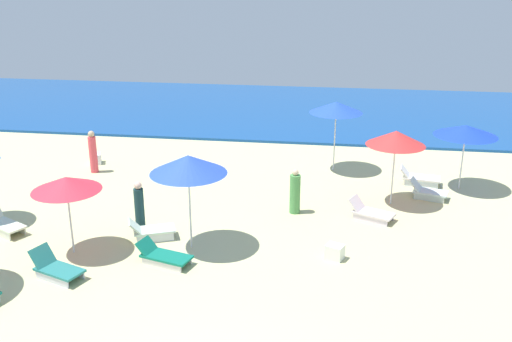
{
  "coord_description": "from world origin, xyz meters",
  "views": [
    {
      "loc": [
        2.22,
        -7.28,
        7.38
      ],
      "look_at": [
        -0.42,
        10.57,
        1.03
      ],
      "focal_mm": 40.47,
      "sensor_mm": 36.0,
      "label": 1
    }
  ],
  "objects_px": {
    "lounge_chair_0_0": "(370,212)",
    "cooler_box_1": "(335,252)",
    "umbrella_3": "(188,164)",
    "beachgoer_2": "(295,193)",
    "umbrella_1": "(466,131)",
    "lounge_chair_3_0": "(163,256)",
    "umbrella_0": "(396,138)",
    "lounge_chair_6_0": "(56,268)",
    "lounge_chair_4_0": "(3,224)",
    "beachgoer_3": "(139,207)",
    "umbrella_6": "(66,184)",
    "cooler_box_0": "(96,158)",
    "lounge_chair_1_0": "(419,178)",
    "lounge_chair_3_1": "(151,230)",
    "lounge_chair_0_1": "(427,191)",
    "umbrella_2": "(336,107)",
    "beachgoer_0": "(93,152)"
  },
  "relations": [
    {
      "from": "lounge_chair_0_0",
      "to": "cooler_box_1",
      "type": "xyz_separation_m",
      "value": [
        -1.05,
        -2.82,
        -0.02
      ]
    },
    {
      "from": "umbrella_3",
      "to": "beachgoer_2",
      "type": "xyz_separation_m",
      "value": [
        2.65,
        2.86,
        -1.78
      ]
    },
    {
      "from": "umbrella_1",
      "to": "lounge_chair_3_0",
      "type": "xyz_separation_m",
      "value": [
        -8.75,
        -6.82,
        -1.92
      ]
    },
    {
      "from": "umbrella_0",
      "to": "lounge_chair_6_0",
      "type": "bearing_deg",
      "value": -144.6
    },
    {
      "from": "umbrella_1",
      "to": "lounge_chair_4_0",
      "type": "height_order",
      "value": "umbrella_1"
    },
    {
      "from": "lounge_chair_3_0",
      "to": "lounge_chair_6_0",
      "type": "distance_m",
      "value": 2.69
    },
    {
      "from": "lounge_chair_6_0",
      "to": "beachgoer_3",
      "type": "bearing_deg",
      "value": -1.0
    },
    {
      "from": "umbrella_3",
      "to": "umbrella_6",
      "type": "relative_size",
      "value": 1.23
    },
    {
      "from": "umbrella_3",
      "to": "umbrella_6",
      "type": "distance_m",
      "value": 3.25
    },
    {
      "from": "cooler_box_0",
      "to": "lounge_chair_0_0",
      "type": "bearing_deg",
      "value": -131.62
    },
    {
      "from": "lounge_chair_1_0",
      "to": "lounge_chair_3_1",
      "type": "bearing_deg",
      "value": 134.04
    },
    {
      "from": "beachgoer_3",
      "to": "cooler_box_1",
      "type": "relative_size",
      "value": 3.39
    },
    {
      "from": "lounge_chair_0_1",
      "to": "lounge_chair_0_0",
      "type": "bearing_deg",
      "value": 152.44
    },
    {
      "from": "umbrella_3",
      "to": "lounge_chair_4_0",
      "type": "distance_m",
      "value": 6.17
    },
    {
      "from": "lounge_chair_1_0",
      "to": "lounge_chair_6_0",
      "type": "xyz_separation_m",
      "value": [
        -9.83,
        -8.17,
        -0.0
      ]
    },
    {
      "from": "umbrella_0",
      "to": "lounge_chair_0_1",
      "type": "relative_size",
      "value": 1.83
    },
    {
      "from": "umbrella_1",
      "to": "umbrella_3",
      "type": "bearing_deg",
      "value": -144.78
    },
    {
      "from": "beachgoer_3",
      "to": "umbrella_0",
      "type": "bearing_deg",
      "value": -58.91
    },
    {
      "from": "umbrella_2",
      "to": "umbrella_1",
      "type": "bearing_deg",
      "value": -16.97
    },
    {
      "from": "lounge_chair_3_0",
      "to": "cooler_box_1",
      "type": "distance_m",
      "value": 4.58
    },
    {
      "from": "umbrella_1",
      "to": "cooler_box_0",
      "type": "bearing_deg",
      "value": 176.6
    },
    {
      "from": "umbrella_3",
      "to": "cooler_box_0",
      "type": "relative_size",
      "value": 4.94
    },
    {
      "from": "lounge_chair_3_1",
      "to": "cooler_box_1",
      "type": "distance_m",
      "value": 5.27
    },
    {
      "from": "lounge_chair_6_0",
      "to": "beachgoer_2",
      "type": "relative_size",
      "value": 1.02
    },
    {
      "from": "beachgoer_2",
      "to": "beachgoer_3",
      "type": "relative_size",
      "value": 0.95
    },
    {
      "from": "cooler_box_0",
      "to": "beachgoer_3",
      "type": "bearing_deg",
      "value": -167.77
    },
    {
      "from": "lounge_chair_0_1",
      "to": "beachgoer_0",
      "type": "bearing_deg",
      "value": 102.72
    },
    {
      "from": "lounge_chair_0_0",
      "to": "beachgoer_3",
      "type": "relative_size",
      "value": 0.97
    },
    {
      "from": "umbrella_0",
      "to": "lounge_chair_0_0",
      "type": "xyz_separation_m",
      "value": [
        -0.73,
        -1.35,
        -2.04
      ]
    },
    {
      "from": "lounge_chair_0_0",
      "to": "beachgoer_2",
      "type": "relative_size",
      "value": 1.03
    },
    {
      "from": "lounge_chair_0_0",
      "to": "beachgoer_3",
      "type": "height_order",
      "value": "beachgoer_3"
    },
    {
      "from": "lounge_chair_0_0",
      "to": "umbrella_3",
      "type": "relative_size",
      "value": 0.55
    },
    {
      "from": "lounge_chair_0_1",
      "to": "beachgoer_0",
      "type": "height_order",
      "value": "beachgoer_0"
    },
    {
      "from": "umbrella_6",
      "to": "umbrella_0",
      "type": "bearing_deg",
      "value": 28.6
    },
    {
      "from": "umbrella_1",
      "to": "beachgoer_0",
      "type": "distance_m",
      "value": 13.58
    },
    {
      "from": "lounge_chair_1_0",
      "to": "umbrella_0",
      "type": "bearing_deg",
      "value": 159.49
    },
    {
      "from": "umbrella_0",
      "to": "lounge_chair_1_0",
      "type": "distance_m",
      "value": 3.03
    },
    {
      "from": "lounge_chair_0_1",
      "to": "beachgoer_0",
      "type": "relative_size",
      "value": 0.84
    },
    {
      "from": "lounge_chair_0_0",
      "to": "umbrella_1",
      "type": "distance_m",
      "value": 4.86
    },
    {
      "from": "lounge_chair_3_0",
      "to": "umbrella_2",
      "type": "bearing_deg",
      "value": -11.55
    },
    {
      "from": "lounge_chair_4_0",
      "to": "umbrella_6",
      "type": "height_order",
      "value": "umbrella_6"
    },
    {
      "from": "umbrella_6",
      "to": "lounge_chair_1_0",
      "type": "bearing_deg",
      "value": 34.31
    },
    {
      "from": "lounge_chair_1_0",
      "to": "lounge_chair_3_0",
      "type": "relative_size",
      "value": 0.95
    },
    {
      "from": "umbrella_0",
      "to": "umbrella_1",
      "type": "relative_size",
      "value": 1.08
    },
    {
      "from": "lounge_chair_6_0",
      "to": "lounge_chair_0_1",
      "type": "bearing_deg",
      "value": -34.76
    },
    {
      "from": "lounge_chair_3_1",
      "to": "beachgoer_2",
      "type": "xyz_separation_m",
      "value": [
        3.93,
        2.52,
        0.41
      ]
    },
    {
      "from": "lounge_chair_4_0",
      "to": "cooler_box_1",
      "type": "bearing_deg",
      "value": -63.89
    },
    {
      "from": "lounge_chair_3_1",
      "to": "lounge_chair_0_1",
      "type": "bearing_deg",
      "value": -85.18
    },
    {
      "from": "umbrella_1",
      "to": "umbrella_0",
      "type": "bearing_deg",
      "value": -145.0
    },
    {
      "from": "umbrella_6",
      "to": "beachgoer_0",
      "type": "xyz_separation_m",
      "value": [
        -2.14,
        6.4,
        -1.23
      ]
    }
  ]
}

